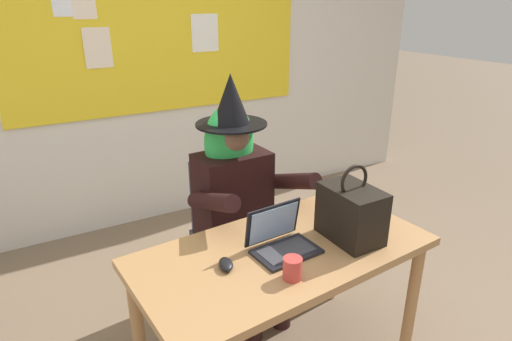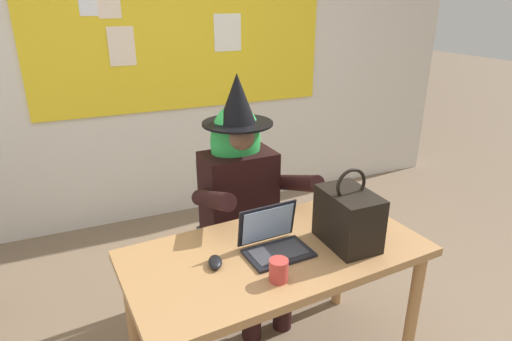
% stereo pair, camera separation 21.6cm
% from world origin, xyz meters
% --- Properties ---
extents(wall_back_bulletin, '(5.30, 2.22, 2.74)m').
position_xyz_m(wall_back_bulletin, '(-0.00, 2.09, 1.39)').
color(wall_back_bulletin, silver).
rests_on(wall_back_bulletin, ground).
extents(desk_main, '(1.42, 0.80, 0.73)m').
position_xyz_m(desk_main, '(-0.15, 0.06, 0.64)').
color(desk_main, '#A37547').
rests_on(desk_main, ground).
extents(chair_at_desk, '(0.44, 0.44, 0.92)m').
position_xyz_m(chair_at_desk, '(-0.08, 0.77, 0.52)').
color(chair_at_desk, '#2D3347').
rests_on(chair_at_desk, ground).
extents(person_costumed, '(0.61, 0.67, 1.44)m').
position_xyz_m(person_costumed, '(-0.07, 0.65, 0.80)').
color(person_costumed, black).
rests_on(person_costumed, ground).
extents(laptop, '(0.31, 0.24, 0.20)m').
position_xyz_m(laptop, '(-0.16, 0.06, 0.78)').
color(laptop, black).
rests_on(laptop, desk_main).
extents(computer_mouse, '(0.09, 0.12, 0.03)m').
position_xyz_m(computer_mouse, '(-0.45, 0.05, 0.75)').
color(computer_mouse, black).
rests_on(computer_mouse, desk_main).
extents(handbag, '(0.20, 0.30, 0.38)m').
position_xyz_m(handbag, '(0.18, -0.02, 0.87)').
color(handbag, black).
rests_on(handbag, desk_main).
extents(coffee_mug, '(0.08, 0.08, 0.09)m').
position_xyz_m(coffee_mug, '(-0.24, -0.15, 0.78)').
color(coffee_mug, '#B23833').
rests_on(coffee_mug, desk_main).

